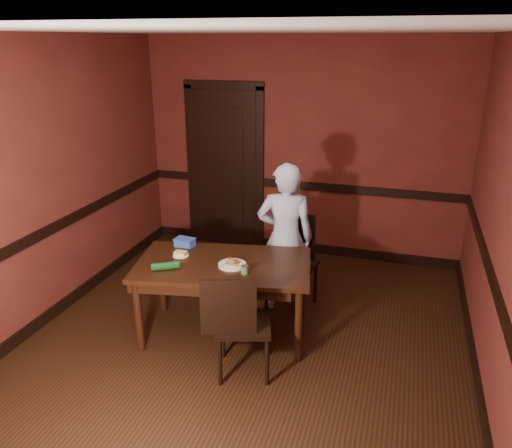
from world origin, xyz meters
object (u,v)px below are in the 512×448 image
Objects in this scene: chair_near at (244,322)px; sauce_jar at (245,270)px; person at (285,238)px; dining_table at (224,299)px; cheese_saucer at (181,254)px; food_tub at (185,242)px; chair_far at (292,264)px; sandwich_plate at (232,264)px.

sauce_jar is (-0.10, 0.33, 0.31)m from chair_near.
dining_table is at bearing 45.80° from person.
sauce_jar is 0.52× the size of cheese_saucer.
chair_near is 4.58× the size of food_tub.
person is at bearing 30.58° from food_tub.
chair_far is 1.16m from cheese_saucer.
chair_far is 1.11m from food_tub.
food_tub is at bearing -147.68° from chair_far.
sandwich_plate is at bearing -77.96° from chair_near.
chair_far is at bearing 30.63° from food_tub.
cheese_saucer is 0.24m from food_tub.
chair_far is 0.86m from sandwich_plate.
sandwich_plate is 1.71× the size of cheese_saucer.
food_tub is (-0.06, 0.23, 0.02)m from cheese_saucer.
dining_table is 6.19× the size of sandwich_plate.
food_tub is at bearing 151.37° from sauce_jar.
cheese_saucer is at bearing -68.51° from food_tub.
chair_far is at bearing -167.26° from person.
food_tub is at bearing 12.13° from person.
sauce_jar is at bearing 67.23° from person.
person is at bearing -147.11° from chair_far.
chair_far is 6.53× the size of cheese_saucer.
chair_near is 0.46m from sauce_jar.
person is at bearing 36.67° from cheese_saucer.
sandwich_plate is at bearing -19.03° from food_tub.
person reaches higher than chair_far.
dining_table is 1.02× the size of person.
food_tub is at bearing -58.47° from chair_near.
person is at bearing 65.38° from sandwich_plate.
sauce_jar is at bearing -14.90° from cheese_saucer.
chair_near is at bearing -64.85° from dining_table.
cheese_saucer is (-0.85, -0.63, -0.02)m from person.
chair_near is at bearing -34.51° from food_tub.
person is 0.99m from food_tub.
chair_near reaches higher than sandwich_plate.
chair_near is (0.36, -0.49, 0.10)m from dining_table.
chair_far is 12.51× the size of sauce_jar.
chair_far is 0.63× the size of person.
sauce_jar is at bearing -38.52° from sandwich_plate.
dining_table is 0.85m from chair_far.
person reaches higher than food_tub.
sauce_jar is (-0.16, -0.81, 0.00)m from person.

